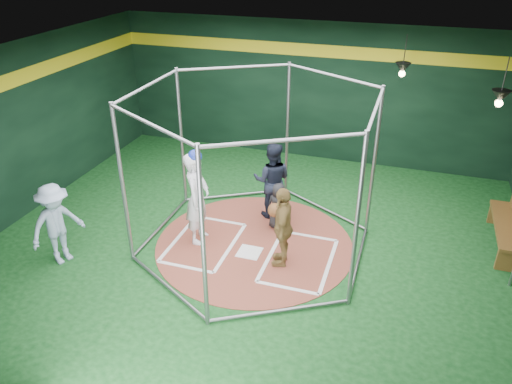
% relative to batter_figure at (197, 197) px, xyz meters
% --- Properties ---
extents(room_shell, '(10.10, 9.10, 3.53)m').
position_rel_batter_figure_xyz_m(room_shell, '(1.08, 0.17, 0.80)').
color(room_shell, '#0C3813').
rests_on(room_shell, ground).
extents(clay_disc, '(3.80, 3.80, 0.01)m').
position_rel_batter_figure_xyz_m(clay_disc, '(1.08, 0.16, -0.95)').
color(clay_disc, brown).
rests_on(clay_disc, ground).
extents(home_plate, '(0.43, 0.43, 0.01)m').
position_rel_batter_figure_xyz_m(home_plate, '(1.08, -0.14, -0.93)').
color(home_plate, white).
rests_on(home_plate, clay_disc).
extents(batter_box_left, '(1.17, 1.77, 0.01)m').
position_rel_batter_figure_xyz_m(batter_box_left, '(0.13, -0.09, -0.93)').
color(batter_box_left, white).
rests_on(batter_box_left, clay_disc).
extents(batter_box_right, '(1.17, 1.77, 0.01)m').
position_rel_batter_figure_xyz_m(batter_box_right, '(2.03, -0.09, -0.93)').
color(batter_box_right, white).
rests_on(batter_box_right, clay_disc).
extents(batting_cage, '(4.05, 4.67, 3.00)m').
position_rel_batter_figure_xyz_m(batting_cage, '(1.08, 0.16, 0.55)').
color(batting_cage, gray).
rests_on(batting_cage, ground).
extents(pendant_lamp_near, '(0.34, 0.34, 0.90)m').
position_rel_batter_figure_xyz_m(pendant_lamp_near, '(3.28, 3.76, 1.79)').
color(pendant_lamp_near, black).
rests_on(pendant_lamp_near, room_shell).
extents(pendant_lamp_far, '(0.34, 0.34, 0.90)m').
position_rel_batter_figure_xyz_m(pendant_lamp_far, '(5.08, 2.16, 1.79)').
color(pendant_lamp_far, black).
rests_on(pendant_lamp_far, room_shell).
extents(batter_figure, '(0.52, 0.71, 1.89)m').
position_rel_batter_figure_xyz_m(batter_figure, '(0.00, 0.00, 0.00)').
color(batter_figure, silver).
rests_on(batter_figure, clay_disc).
extents(visitor_leopard, '(0.51, 0.94, 1.52)m').
position_rel_batter_figure_xyz_m(visitor_leopard, '(1.74, -0.24, -0.18)').
color(visitor_leopard, tan).
rests_on(visitor_leopard, clay_disc).
extents(catcher_figure, '(0.52, 0.58, 0.99)m').
position_rel_batter_figure_xyz_m(catcher_figure, '(1.34, 0.86, -0.44)').
color(catcher_figure, black).
rests_on(catcher_figure, clay_disc).
extents(umpire, '(0.89, 0.75, 1.64)m').
position_rel_batter_figure_xyz_m(umpire, '(1.07, 1.34, -0.12)').
color(umpire, black).
rests_on(umpire, clay_disc).
extents(bystander_blue, '(0.91, 1.15, 1.55)m').
position_rel_batter_figure_xyz_m(bystander_blue, '(-2.10, -1.42, -0.18)').
color(bystander_blue, '#96ACC7').
rests_on(bystander_blue, ground).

